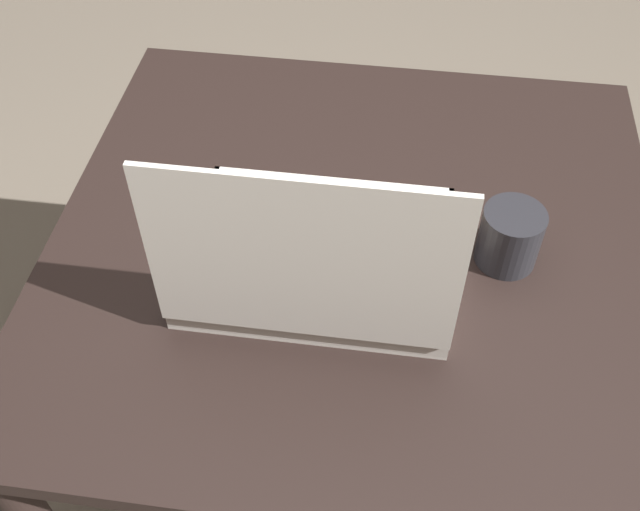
{
  "coord_description": "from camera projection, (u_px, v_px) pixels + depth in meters",
  "views": [
    {
      "loc": [
        -0.06,
        0.81,
        1.6
      ],
      "look_at": [
        0.05,
        0.06,
        0.75
      ],
      "focal_mm": 42.0,
      "sensor_mm": 36.0,
      "label": 1
    }
  ],
  "objects": [
    {
      "name": "ground_plane",
      "position": [
        344.0,
        452.0,
        1.74
      ],
      "size": [
        8.0,
        8.0,
        0.0
      ],
      "primitive_type": "plane",
      "color": "#6B6054"
    },
    {
      "name": "dining_table",
      "position": [
        353.0,
        278.0,
        1.27
      ],
      "size": [
        0.97,
        0.95,
        0.73
      ],
      "color": "black",
      "rests_on": "ground_plane"
    },
    {
      "name": "donut_box",
      "position": [
        322.0,
        258.0,
        1.09
      ],
      "size": [
        0.4,
        0.32,
        0.32
      ],
      "color": "silver",
      "rests_on": "dining_table"
    },
    {
      "name": "coffee_mug",
      "position": [
        510.0,
        236.0,
        1.12
      ],
      "size": [
        0.09,
        0.09,
        0.1
      ],
      "color": "#232328",
      "rests_on": "dining_table"
    }
  ]
}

